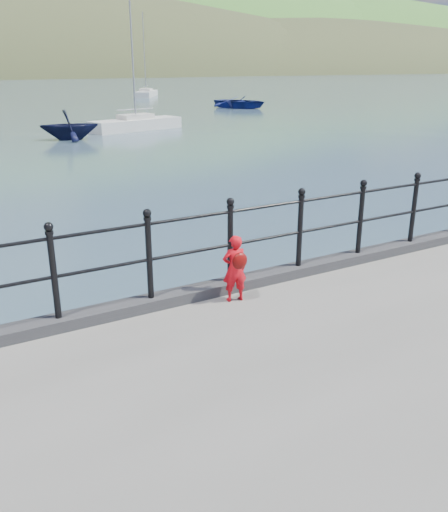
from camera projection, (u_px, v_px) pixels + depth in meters
ground at (189, 357)px, 7.88m from camera, size 600.00×600.00×0.00m
kerb at (192, 293)px, 7.40m from camera, size 60.00×0.30×0.15m
railing at (191, 241)px, 7.15m from camera, size 18.11×0.11×1.20m
far_shore at (21, 130)px, 229.16m from camera, size 830.00×200.00×156.00m
child at (235, 268)px, 7.21m from camera, size 0.37×0.32×0.92m
launch_blue at (241, 102)px, 51.64m from camera, size 5.72×6.46×1.11m
launch_navy at (69, 125)px, 30.05m from camera, size 3.58×3.25×1.64m
sailboat_far at (146, 94)px, 69.57m from camera, size 5.44×7.19×10.19m
sailboat_near at (136, 125)px, 34.61m from camera, size 6.37×3.16×8.45m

